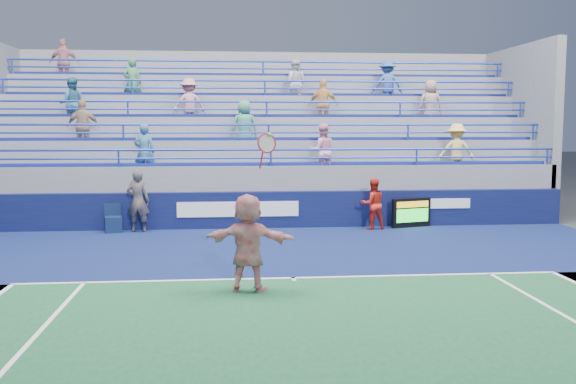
{
  "coord_description": "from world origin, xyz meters",
  "views": [
    {
      "loc": [
        -1.28,
        -12.57,
        3.07
      ],
      "look_at": [
        0.13,
        2.5,
        1.5
      ],
      "focal_mm": 40.0,
      "sensor_mm": 36.0,
      "label": 1
    }
  ],
  "objects": [
    {
      "name": "serve_speed_board",
      "position": [
        4.21,
        6.18,
        0.45
      ],
      "size": [
        1.27,
        0.5,
        0.89
      ],
      "color": "black",
      "rests_on": "ground"
    },
    {
      "name": "line_judge",
      "position": [
        -3.88,
        6.05,
        0.91
      ],
      "size": [
        0.7,
        0.5,
        1.81
      ],
      "primitive_type": "imported",
      "rotation": [
        0.0,
        0.0,
        3.03
      ],
      "color": "#121A32",
      "rests_on": "ground"
    },
    {
      "name": "sponsor_wall",
      "position": [
        0.0,
        6.5,
        0.55
      ],
      "size": [
        18.0,
        0.32,
        1.1
      ],
      "color": "#0A0F39",
      "rests_on": "ground"
    },
    {
      "name": "ground",
      "position": [
        0.0,
        0.0,
        0.0
      ],
      "size": [
        120.0,
        120.0,
        0.0
      ],
      "primitive_type": "plane",
      "color": "#333538"
    },
    {
      "name": "ball_girl",
      "position": [
        2.97,
        5.93,
        0.76
      ],
      "size": [
        0.8,
        0.66,
        1.52
      ],
      "primitive_type": "imported",
      "rotation": [
        0.0,
        0.0,
        3.27
      ],
      "color": "red",
      "rests_on": "ground"
    },
    {
      "name": "judge_chair",
      "position": [
        -4.59,
        6.08,
        0.27
      ],
      "size": [
        0.56,
        0.57,
        0.83
      ],
      "color": "#0C1B3D",
      "rests_on": "ground"
    },
    {
      "name": "bleacher_stand",
      "position": [
        -0.0,
        10.27,
        1.54
      ],
      "size": [
        18.0,
        5.6,
        6.13
      ],
      "color": "slate",
      "rests_on": "ground"
    },
    {
      "name": "tennis_player",
      "position": [
        -0.92,
        -0.89,
        0.92
      ],
      "size": [
        1.78,
        0.97,
        2.95
      ],
      "color": "white",
      "rests_on": "ground"
    }
  ]
}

